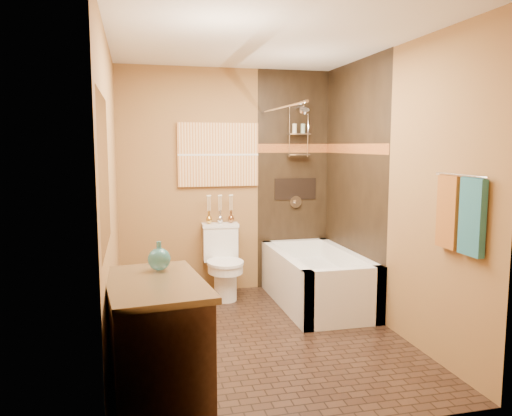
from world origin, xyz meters
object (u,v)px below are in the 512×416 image
object	(u,v)px
toilet	(223,261)
sunset_painting	(218,155)
vanity	(155,346)
bathtub	(316,283)

from	to	relation	value
toilet	sunset_painting	bearing A→B (deg)	93.45
sunset_painting	toilet	world-z (taller)	sunset_painting
toilet	vanity	bearing A→B (deg)	-106.88
sunset_painting	vanity	size ratio (longest dim) A/B	0.90
toilet	vanity	xyz separation A→B (m)	(-0.82, -2.21, 0.02)
sunset_painting	toilet	xyz separation A→B (m)	(0.00, -0.26, -1.15)
bathtub	toilet	world-z (taller)	toilet
toilet	vanity	size ratio (longest dim) A/B	0.79
toilet	vanity	world-z (taller)	vanity
sunset_painting	vanity	xyz separation A→B (m)	(-0.82, -2.48, -1.13)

